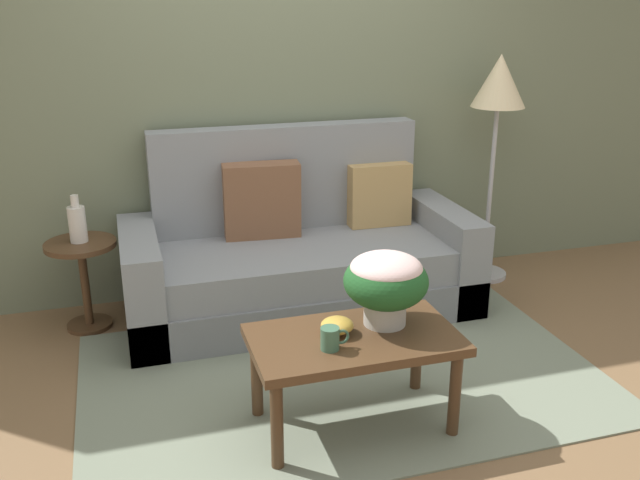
{
  "coord_description": "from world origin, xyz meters",
  "views": [
    {
      "loc": [
        -1.01,
        -2.97,
        1.86
      ],
      "look_at": [
        -0.06,
        0.2,
        0.69
      ],
      "focal_mm": 38.96,
      "sensor_mm": 36.0,
      "label": 1
    }
  ],
  "objects_px": {
    "coffee_table": "(354,349)",
    "floor_lamp": "(498,97)",
    "couch": "(299,258)",
    "table_vase": "(77,223)",
    "side_table": "(83,269)",
    "potted_plant": "(386,281)",
    "coffee_mug": "(331,338)",
    "snack_bowl": "(337,326)"
  },
  "relations": [
    {
      "from": "floor_lamp",
      "to": "coffee_mug",
      "type": "height_order",
      "value": "floor_lamp"
    },
    {
      "from": "couch",
      "to": "floor_lamp",
      "type": "distance_m",
      "value": 1.65
    },
    {
      "from": "coffee_table",
      "to": "table_vase",
      "type": "height_order",
      "value": "table_vase"
    },
    {
      "from": "side_table",
      "to": "table_vase",
      "type": "distance_m",
      "value": 0.28
    },
    {
      "from": "coffee_mug",
      "to": "table_vase",
      "type": "distance_m",
      "value": 1.81
    },
    {
      "from": "side_table",
      "to": "potted_plant",
      "type": "xyz_separation_m",
      "value": [
        1.33,
        -1.32,
        0.3
      ]
    },
    {
      "from": "coffee_table",
      "to": "coffee_mug",
      "type": "xyz_separation_m",
      "value": [
        -0.14,
        -0.09,
        0.11
      ]
    },
    {
      "from": "floor_lamp",
      "to": "coffee_mug",
      "type": "bearing_deg",
      "value": -136.74
    },
    {
      "from": "snack_bowl",
      "to": "potted_plant",
      "type": "bearing_deg",
      "value": 7.75
    },
    {
      "from": "coffee_mug",
      "to": "table_vase",
      "type": "xyz_separation_m",
      "value": [
        -1.03,
        1.49,
        0.14
      ]
    },
    {
      "from": "coffee_table",
      "to": "table_vase",
      "type": "xyz_separation_m",
      "value": [
        -1.17,
        1.4,
        0.25
      ]
    },
    {
      "from": "side_table",
      "to": "table_vase",
      "type": "bearing_deg",
      "value": 101.75
    },
    {
      "from": "table_vase",
      "to": "couch",
      "type": "bearing_deg",
      "value": -4.47
    },
    {
      "from": "coffee_table",
      "to": "table_vase",
      "type": "bearing_deg",
      "value": 129.79
    },
    {
      "from": "side_table",
      "to": "snack_bowl",
      "type": "xyz_separation_m",
      "value": [
        1.1,
        -1.35,
        0.13
      ]
    },
    {
      "from": "coffee_table",
      "to": "floor_lamp",
      "type": "bearing_deg",
      "value": 44.1
    },
    {
      "from": "couch",
      "to": "snack_bowl",
      "type": "distance_m",
      "value": 1.28
    },
    {
      "from": "couch",
      "to": "table_vase",
      "type": "height_order",
      "value": "couch"
    },
    {
      "from": "floor_lamp",
      "to": "table_vase",
      "type": "bearing_deg",
      "value": -179.57
    },
    {
      "from": "coffee_table",
      "to": "coffee_mug",
      "type": "bearing_deg",
      "value": -147.48
    },
    {
      "from": "couch",
      "to": "side_table",
      "type": "relative_size",
      "value": 3.93
    },
    {
      "from": "coffee_table",
      "to": "side_table",
      "type": "height_order",
      "value": "side_table"
    },
    {
      "from": "coffee_mug",
      "to": "side_table",
      "type": "bearing_deg",
      "value": 124.87
    },
    {
      "from": "couch",
      "to": "floor_lamp",
      "type": "bearing_deg",
      "value": 4.96
    },
    {
      "from": "floor_lamp",
      "to": "table_vase",
      "type": "distance_m",
      "value": 2.7
    },
    {
      "from": "coffee_mug",
      "to": "table_vase",
      "type": "relative_size",
      "value": 0.46
    },
    {
      "from": "couch",
      "to": "coffee_mug",
      "type": "distance_m",
      "value": 1.42
    },
    {
      "from": "snack_bowl",
      "to": "coffee_table",
      "type": "bearing_deg",
      "value": -31.22
    },
    {
      "from": "coffee_table",
      "to": "table_vase",
      "type": "relative_size",
      "value": 3.34
    },
    {
      "from": "couch",
      "to": "table_vase",
      "type": "relative_size",
      "value": 7.65
    },
    {
      "from": "snack_bowl",
      "to": "side_table",
      "type": "bearing_deg",
      "value": 129.13
    },
    {
      "from": "potted_plant",
      "to": "floor_lamp",
      "type": "bearing_deg",
      "value": 46.14
    },
    {
      "from": "floor_lamp",
      "to": "couch",
      "type": "bearing_deg",
      "value": -175.04
    },
    {
      "from": "floor_lamp",
      "to": "coffee_mug",
      "type": "distance_m",
      "value": 2.32
    },
    {
      "from": "couch",
      "to": "table_vase",
      "type": "bearing_deg",
      "value": 175.53
    },
    {
      "from": "coffee_table",
      "to": "floor_lamp",
      "type": "height_order",
      "value": "floor_lamp"
    },
    {
      "from": "coffee_table",
      "to": "snack_bowl",
      "type": "height_order",
      "value": "snack_bowl"
    },
    {
      "from": "table_vase",
      "to": "side_table",
      "type": "bearing_deg",
      "value": -78.25
    },
    {
      "from": "snack_bowl",
      "to": "table_vase",
      "type": "bearing_deg",
      "value": 128.97
    },
    {
      "from": "coffee_table",
      "to": "snack_bowl",
      "type": "relative_size",
      "value": 6.25
    },
    {
      "from": "side_table",
      "to": "potted_plant",
      "type": "relative_size",
      "value": 1.41
    },
    {
      "from": "side_table",
      "to": "potted_plant",
      "type": "height_order",
      "value": "potted_plant"
    }
  ]
}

